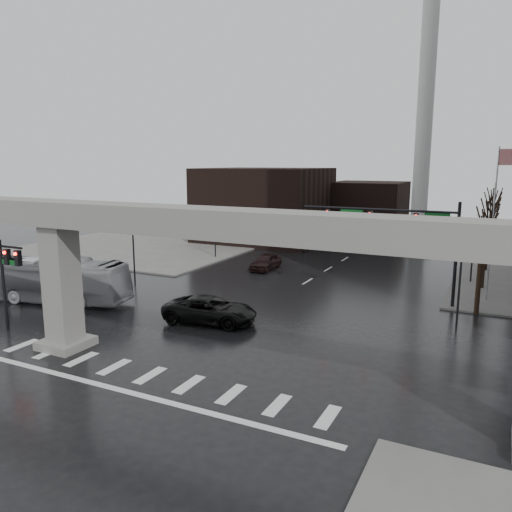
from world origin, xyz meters
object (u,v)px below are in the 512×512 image
object	(u,v)px
pickup_truck	(210,310)
city_bus	(52,280)
far_car	(266,262)
signal_mast_arm	(405,229)

from	to	relation	value
pickup_truck	city_bus	bearing A→B (deg)	85.64
city_bus	far_car	xyz separation A→B (m)	(9.94, 18.22, -0.93)
signal_mast_arm	far_car	world-z (taller)	signal_mast_arm
signal_mast_arm	pickup_truck	world-z (taller)	signal_mast_arm
far_car	pickup_truck	bearing A→B (deg)	-77.83
far_car	city_bus	bearing A→B (deg)	-119.27
pickup_truck	city_bus	xyz separation A→B (m)	(-13.83, -1.11, 0.86)
signal_mast_arm	city_bus	world-z (taller)	signal_mast_arm
pickup_truck	far_car	size ratio (longest dim) A/B	1.33
city_bus	far_car	distance (m)	20.77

